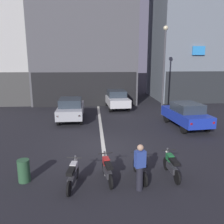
{
  "coord_description": "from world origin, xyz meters",
  "views": [
    {
      "loc": [
        -0.5,
        -11.39,
        4.49
      ],
      "look_at": [
        0.61,
        2.0,
        1.4
      ],
      "focal_mm": 37.88,
      "sensor_mm": 36.0,
      "label": 1
    }
  ],
  "objects": [
    {
      "name": "building_far_right",
      "position": [
        10.61,
        14.83,
        6.58
      ],
      "size": [
        8.37,
        7.57,
        13.18
      ],
      "color": "gray",
      "rests_on": "ground"
    },
    {
      "name": "ground_plane",
      "position": [
        0.0,
        0.0,
        0.0
      ],
      "size": [
        120.0,
        120.0,
        0.0
      ],
      "primitive_type": "plane",
      "color": "#232328"
    },
    {
      "name": "motorcycle_green_row_right_mid",
      "position": [
        2.47,
        -3.22,
        0.46
      ],
      "size": [
        0.55,
        1.67,
        0.98
      ],
      "color": "black",
      "rests_on": "ground"
    },
    {
      "name": "car_white_down_street",
      "position": [
        1.65,
        9.47,
        0.89
      ],
      "size": [
        2.02,
        4.21,
        1.64
      ],
      "color": "black",
      "rests_on": "ground"
    },
    {
      "name": "trash_bin",
      "position": [
        -3.08,
        -3.15,
        0.42
      ],
      "size": [
        0.44,
        0.44,
        0.85
      ],
      "primitive_type": "cylinder",
      "color": "#2D5938",
      "rests_on": "ground"
    },
    {
      "name": "lane_centre_line",
      "position": [
        0.0,
        6.0,
        0.0
      ],
      "size": [
        0.2,
        18.0,
        0.01
      ],
      "primitive_type": "cube",
      "color": "silver",
      "rests_on": "ground"
    },
    {
      "name": "motorcycle_silver_row_centre",
      "position": [
        1.23,
        -3.27,
        0.46
      ],
      "size": [
        0.55,
        1.67,
        0.98
      ],
      "color": "black",
      "rests_on": "ground"
    },
    {
      "name": "motorcycle_red_row_left_mid",
      "position": [
        -0.02,
        -3.33,
        0.46
      ],
      "size": [
        0.55,
        1.66,
        0.98
      ],
      "color": "black",
      "rests_on": "ground"
    },
    {
      "name": "person_by_motorcycles",
      "position": [
        1.06,
        -4.07,
        0.86
      ],
      "size": [
        0.41,
        0.31,
        1.67
      ],
      "color": "#23232D",
      "rests_on": "ground"
    },
    {
      "name": "car_blue_parked_kerbside",
      "position": [
        5.6,
        3.23,
        0.89
      ],
      "size": [
        2.16,
        4.26,
        1.64
      ],
      "color": "black",
      "rests_on": "ground"
    },
    {
      "name": "car_silver_crossing_near",
      "position": [
        -2.1,
        5.63,
        0.89
      ],
      "size": [
        1.79,
        4.11,
        1.64
      ],
      "color": "black",
      "rests_on": "ground"
    },
    {
      "name": "street_lamp",
      "position": [
        5.03,
        6.78,
        4.16
      ],
      "size": [
        0.36,
        0.36,
        6.83
      ],
      "color": "#47474C",
      "rests_on": "ground"
    },
    {
      "name": "motorcycle_white_row_leftmost",
      "position": [
        -1.25,
        -3.66,
        0.46
      ],
      "size": [
        0.55,
        1.66,
        0.98
      ],
      "color": "black",
      "rests_on": "ground"
    }
  ]
}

